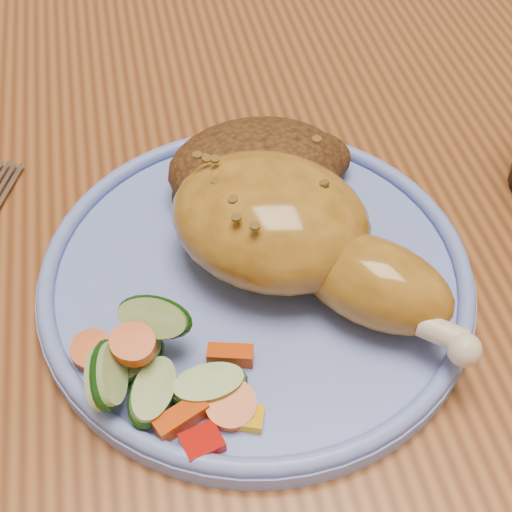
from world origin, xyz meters
name	(u,v)px	position (x,y,z in m)	size (l,w,h in m)	color
dining_table	(330,250)	(0.00, 0.00, 0.67)	(0.90, 1.40, 0.75)	brown
chair_far	(211,24)	(0.00, 0.63, 0.49)	(0.42, 0.42, 0.91)	#4C2D16
plate	(256,279)	(-0.08, -0.09, 0.76)	(0.26, 0.26, 0.01)	#6980DD
plate_rim	(256,267)	(-0.08, -0.09, 0.77)	(0.26, 0.26, 0.01)	#6980DD
chicken_leg	(295,235)	(-0.06, -0.09, 0.79)	(0.17, 0.18, 0.06)	#AF7724
rice_pilaf	(260,169)	(-0.06, -0.02, 0.78)	(0.12, 0.08, 0.05)	#4F2D13
vegetable_pile	(156,369)	(-0.14, -0.15, 0.77)	(0.10, 0.10, 0.05)	#A50A05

